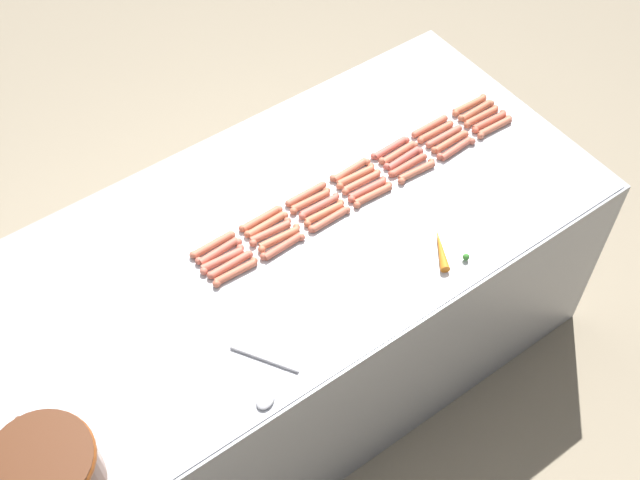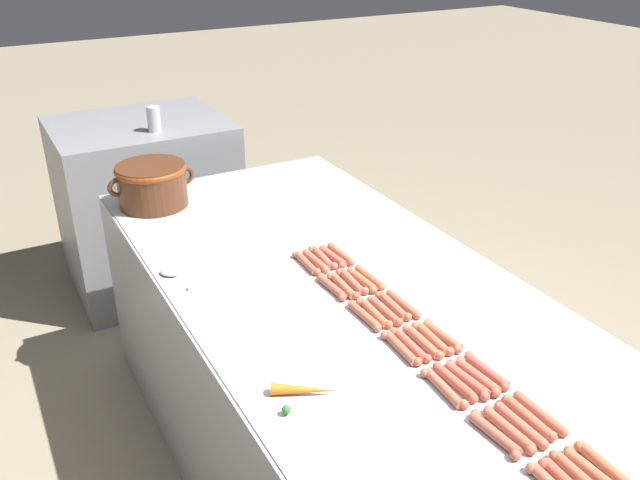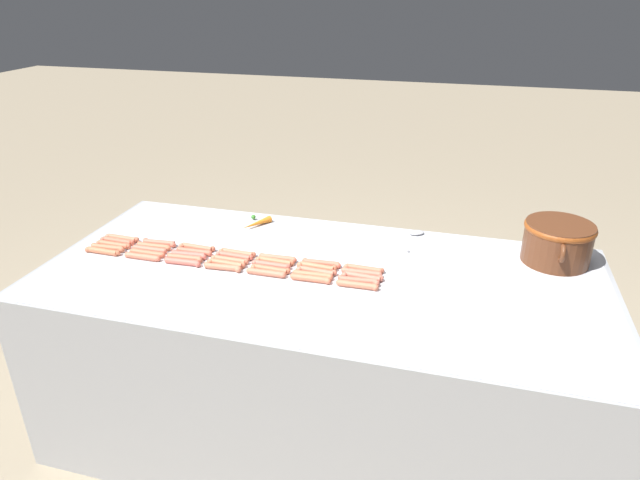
{
  "view_description": "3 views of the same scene",
  "coord_description": "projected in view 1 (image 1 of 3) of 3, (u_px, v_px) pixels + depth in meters",
  "views": [
    {
      "loc": [
        -1.44,
        0.85,
        2.97
      ],
      "look_at": [
        -0.15,
        -0.09,
        0.93
      ],
      "focal_mm": 46.2,
      "sensor_mm": 36.0,
      "label": 1
    },
    {
      "loc": [
        -0.96,
        -1.59,
        1.93
      ],
      "look_at": [
        0.05,
        0.24,
        0.88
      ],
      "focal_mm": 37.33,
      "sensor_mm": 36.0,
      "label": 2
    },
    {
      "loc": [
        1.92,
        0.52,
        1.92
      ],
      "look_at": [
        -0.11,
        -0.03,
        0.93
      ],
      "focal_mm": 31.12,
      "sensor_mm": 36.0,
      "label": 3
    }
  ],
  "objects": [
    {
      "name": "hot_dog_18",
      "position": [
        319.0,
        206.0,
        2.78
      ],
      "size": [
        0.03,
        0.17,
        0.03
      ],
      "color": "#CA6654",
      "rests_on": "griddle_counter"
    },
    {
      "name": "hot_dog_31",
      "position": [
        350.0,
        170.0,
        2.88
      ],
      "size": [
        0.03,
        0.17,
        0.03
      ],
      "color": "#CC7053",
      "rests_on": "griddle_counter"
    },
    {
      "name": "hot_dog_0",
      "position": [
        495.0,
        127.0,
        3.01
      ],
      "size": [
        0.03,
        0.17,
        0.03
      ],
      "color": "#D47254",
      "rests_on": "griddle_counter"
    },
    {
      "name": "hot_dog_28",
      "position": [
        469.0,
        105.0,
        3.09
      ],
      "size": [
        0.03,
        0.17,
        0.03
      ],
      "color": "#D4704C",
      "rests_on": "griddle_counter"
    },
    {
      "name": "hot_dog_25",
      "position": [
        310.0,
        201.0,
        2.79
      ],
      "size": [
        0.03,
        0.17,
        0.03
      ],
      "color": "#D26E4D",
      "rests_on": "griddle_counter"
    },
    {
      "name": "hot_dog_21",
      "position": [
        476.0,
        111.0,
        3.07
      ],
      "size": [
        0.03,
        0.17,
        0.03
      ],
      "color": "#CB6F4E",
      "rests_on": "griddle_counter"
    },
    {
      "name": "hot_dog_1",
      "position": [
        456.0,
        149.0,
        2.95
      ],
      "size": [
        0.04,
        0.17,
        0.03
      ],
      "color": "#D36751",
      "rests_on": "griddle_counter"
    },
    {
      "name": "hot_dog_10",
      "position": [
        367.0,
        189.0,
        2.83
      ],
      "size": [
        0.03,
        0.17,
        0.03
      ],
      "color": "#D16350",
      "rests_on": "griddle_counter"
    },
    {
      "name": "hot_dog_30",
      "position": [
        390.0,
        148.0,
        2.95
      ],
      "size": [
        0.03,
        0.17,
        0.03
      ],
      "color": "#D86454",
      "rests_on": "griddle_counter"
    },
    {
      "name": "hot_dog_32",
      "position": [
        306.0,
        194.0,
        2.81
      ],
      "size": [
        0.03,
        0.17,
        0.03
      ],
      "color": "#CF6F53",
      "rests_on": "griddle_counter"
    },
    {
      "name": "bean_pot",
      "position": [
        46.0,
        470.0,
        2.12
      ],
      "size": [
        0.35,
        0.29,
        0.17
      ],
      "color": "#562D19",
      "rests_on": "griddle_counter"
    },
    {
      "name": "hot_dog_6",
      "position": [
        235.0,
        272.0,
        2.61
      ],
      "size": [
        0.03,
        0.17,
        0.03
      ],
      "color": "#CF694C",
      "rests_on": "griddle_counter"
    },
    {
      "name": "carrot",
      "position": [
        442.0,
        249.0,
        2.66
      ],
      "size": [
        0.17,
        0.12,
        0.03
      ],
      "color": "orange",
      "rests_on": "griddle_counter"
    },
    {
      "name": "hot_dog_33",
      "position": [
        261.0,
        219.0,
        2.75
      ],
      "size": [
        0.03,
        0.17,
        0.03
      ],
      "color": "#D76F50",
      "rests_on": "griddle_counter"
    },
    {
      "name": "hot_dog_17",
      "position": [
        361.0,
        182.0,
        2.85
      ],
      "size": [
        0.03,
        0.17,
        0.03
      ],
      "color": "#D47153",
      "rests_on": "griddle_counter"
    },
    {
      "name": "hot_dog_4",
      "position": [
        330.0,
        219.0,
        2.74
      ],
      "size": [
        0.03,
        0.17,
        0.03
      ],
      "color": "#D16A50",
      "rests_on": "griddle_counter"
    },
    {
      "name": "hot_dog_19",
      "position": [
        270.0,
        232.0,
        2.71
      ],
      "size": [
        0.04,
        0.17,
        0.03
      ],
      "color": "#CC6C53",
      "rests_on": "griddle_counter"
    },
    {
      "name": "hot_dog_26",
      "position": [
        266.0,
        225.0,
        2.73
      ],
      "size": [
        0.03,
        0.17,
        0.03
      ],
      "color": "#D07150",
      "rests_on": "griddle_counter"
    },
    {
      "name": "hot_dog_5",
      "position": [
        283.0,
        247.0,
        2.67
      ],
      "size": [
        0.03,
        0.17,
        0.03
      ],
      "color": "#CD654D",
      "rests_on": "griddle_counter"
    },
    {
      "name": "griddle_counter",
      "position": [
        276.0,
        310.0,
        3.04
      ],
      "size": [
        1.06,
        2.3,
        0.84
      ],
      "color": "#9EA0A5",
      "rests_on": "ground_plane"
    },
    {
      "name": "hot_dog_27",
      "position": [
        219.0,
        251.0,
        2.66
      ],
      "size": [
        0.03,
        0.17,
        0.03
      ],
      "color": "#D06752",
      "rests_on": "griddle_counter"
    },
    {
      "name": "hot_dog_12",
      "position": [
        279.0,
        238.0,
        2.69
      ],
      "size": [
        0.04,
        0.17,
        0.03
      ],
      "color": "#CD714F",
      "rests_on": "griddle_counter"
    },
    {
      "name": "hot_dog_16",
      "position": [
        404.0,
        159.0,
        2.92
      ],
      "size": [
        0.04,
        0.17,
        0.03
      ],
      "color": "#D06355",
      "rests_on": "griddle_counter"
    },
    {
      "name": "hot_dog_2",
      "position": [
        417.0,
        171.0,
        2.88
      ],
      "size": [
        0.04,
        0.17,
        0.03
      ],
      "color": "#D16E50",
      "rests_on": "griddle_counter"
    },
    {
      "name": "hot_dog_29",
      "position": [
        430.0,
        126.0,
        3.02
      ],
      "size": [
        0.03,
        0.17,
        0.03
      ],
      "color": "#D86E53",
      "rests_on": "griddle_counter"
    },
    {
      "name": "ground_plane",
      "position": [
        281.0,
        367.0,
        3.37
      ],
      "size": [
        20.0,
        20.0,
        0.0
      ],
      "primitive_type": "plane",
      "color": "gray"
    },
    {
      "name": "hot_dog_14",
      "position": [
        481.0,
        116.0,
        3.05
      ],
      "size": [
        0.03,
        0.17,
        0.03
      ],
      "color": "#CE6D4D",
      "rests_on": "griddle_counter"
    },
    {
      "name": "hot_dog_15",
      "position": [
        444.0,
        136.0,
        2.98
      ],
      "size": [
        0.03,
        0.17,
        0.03
      ],
      "color": "#CB6B55",
      "rests_on": "griddle_counter"
    },
    {
      "name": "hot_dog_23",
      "position": [
        398.0,
        153.0,
        2.93
      ],
      "size": [
        0.03,
        0.17,
        0.03
      ],
      "color": "#CC6D50",
      "rests_on": "griddle_counter"
    },
    {
      "name": "serving_spoon",
      "position": [
        265.0,
        386.0,
        2.37
      ],
      "size": [
        0.25,
        0.18,
        0.02
      ],
      "color": "#B7B7BC",
      "rests_on": "griddle_counter"
    },
    {
      "name": "hot_dog_22",
      "position": [
        435.0,
        132.0,
        3.0
      ],
      "size": [
        0.03,
        0.17,
        0.03
      ],
      "color": "#D76C4D",
      "rests_on": "griddle_counter"
    },
    {
      "name": "hot_dog_13",
      "position": [
        230.0,
        265.0,
        2.63
      ],
      "size": [
        0.03,
        0.17,
        0.03
      ],
      "color": "#D06953",
      "rests_on": "griddle_counter"
    },
    {
      "name": "hot_dog_11",
      "position": [
        324.0,
        213.0,
        2.76
      ],
      "size": [
        0.03,
        0.17,
        0.03
      ],
      "color": "#D5714D",
      "rests_on": "griddle_counter"
    },
    {
      "name": "hot_dog_20",
      "position": [
        222.0,
        259.0,
        2.64
      ],
      "size": [
        0.04,
        0.17,
        0.03
      ],
      "color": "#D06B56",
      "rests_on": "griddle_counter"
    },
    {
      "name": "hot_dog_7",
      "position": [
        489.0,
        121.0,
        3.03
      ],
      "size": [
        0.03,
        0.17,
        0.03
      ],
      "color": "#D6644C",
      "rests_on": "griddle_counter"
    },
    {
      "name": "hot_dog_8",
      "position": [
        450.0,
        142.0,
        2.97
      ],
      "size": [
        0.03,
        0.17,
        0.03
      ],
      "color": "#CC6D4D",
      "rests_on": "griddle_counter"
    },
    {
      "name": "hot_dog_24",
      "position": [
        356.0,
        176.0,
        2.86
      ],
      "size": [
        0.03,
        0.17,
        0.03
      ],
      "color": "#D77150",
      "rests_on": "griddle_counter"
    },
    {
      "name": "hot_dog_9",
      "position": [
        408.0,
        165.0,
        2.9
      ],
      "size": [
        0.03,
        0.17,
        0.03
      ],
      "color": "#CC634D",
      "rests_on": "griddle_counter"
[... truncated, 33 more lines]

